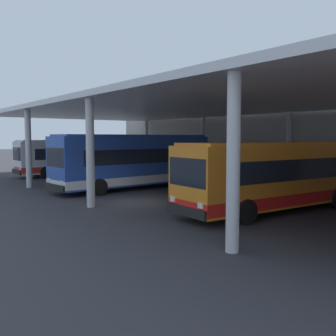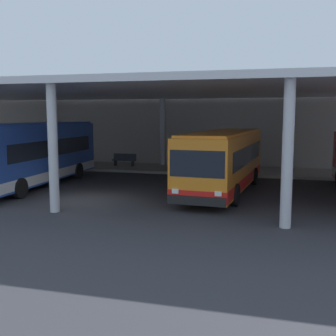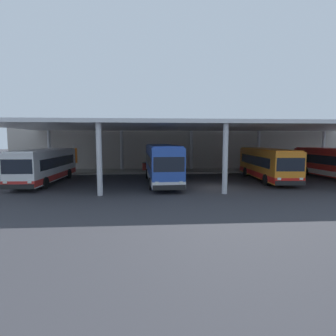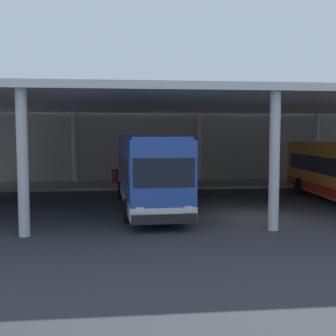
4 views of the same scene
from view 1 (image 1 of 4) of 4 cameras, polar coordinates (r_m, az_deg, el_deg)
name	(u,v)px [view 1 (image 1 of 4)]	position (r m, az deg, el deg)	size (l,w,h in m)	color
ground_plane	(134,202)	(20.27, -5.05, -5.05)	(200.00, 200.00, 0.00)	#333338
platform_kerb	(273,184)	(28.31, 15.42, -2.27)	(42.00, 4.50, 0.18)	gray
station_building_facade	(301,139)	(30.78, 19.20, 4.18)	(48.00, 1.60, 6.61)	#ADA399
canopy_shelter	(211,106)	(23.49, 6.38, 9.21)	(40.00, 17.00, 5.55)	silver
bus_nearest_bay	(77,157)	(35.39, -13.48, 1.65)	(2.89, 10.58, 3.17)	white
bus_second_bay	(135,161)	(25.40, -4.91, 1.08)	(3.10, 11.44, 3.57)	#284CA8
bus_middle_bay	(277,175)	(18.25, 16.03, -1.03)	(3.21, 10.67, 3.17)	orange
bench_waiting	(247,173)	(29.87, 11.66, -0.75)	(1.80, 0.45, 0.92)	#383D47
trash_bin	(214,169)	(32.62, 6.93, -0.22)	(0.52, 0.52, 0.98)	maroon
banner_sign	(147,152)	(38.29, -3.13, 2.47)	(0.70, 0.12, 3.20)	#B2B2B7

